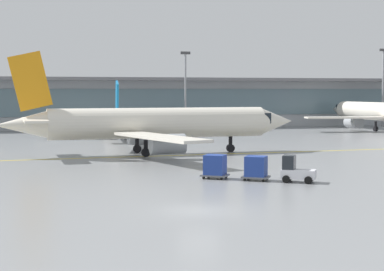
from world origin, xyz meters
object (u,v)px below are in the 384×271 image
gate_airplane_1 (113,121)px  apron_light_mast_2 (185,87)px  cargo_dolly_lead (256,167)px  apron_light_mast_3 (383,84)px  baggage_tug (296,171)px  gate_airplane_2 (381,112)px  cargo_dolly_trailing (215,166)px  taxiing_regional_jet (155,124)px

gate_airplane_1 → apron_light_mast_2: 22.92m
cargo_dolly_lead → apron_light_mast_3: size_ratio=0.17×
baggage_tug → apron_light_mast_3: (48.51, 67.08, 7.53)m
gate_airplane_2 → baggage_tug: gate_airplane_2 is taller
baggage_tug → apron_light_mast_2: apron_light_mast_2 is taller
cargo_dolly_trailing → apron_light_mast_3: size_ratio=0.17×
baggage_tug → gate_airplane_1: bearing=131.3°
gate_airplane_1 → taxiing_regional_jet: taxiing_regional_jet is taller
baggage_tug → apron_light_mast_2: 67.39m
taxiing_regional_jet → apron_light_mast_2: 44.95m
gate_airplane_2 → baggage_tug: (-41.20, -55.42, -2.40)m
gate_airplane_1 → cargo_dolly_trailing: gate_airplane_1 is taller
gate_airplane_1 → cargo_dolly_lead: gate_airplane_1 is taller
cargo_dolly_lead → apron_light_mast_2: size_ratio=0.19×
gate_airplane_2 → taxiing_regional_jet: taxiing_regional_jet is taller
gate_airplane_2 → baggage_tug: 69.09m
cargo_dolly_trailing → baggage_tug: bearing=-0.0°
gate_airplane_1 → apron_light_mast_2: bearing=-39.3°
taxiing_regional_jet → baggage_tug: bearing=-77.3°
apron_light_mast_3 → taxiing_regional_jet: bearing=-142.0°
cargo_dolly_lead → gate_airplane_1: bearing=128.5°
gate_airplane_2 → taxiing_regional_jet: bearing=119.3°
taxiing_regional_jet → cargo_dolly_trailing: size_ratio=12.99×
gate_airplane_1 → cargo_dolly_trailing: bearing=-173.2°
cargo_dolly_trailing → apron_light_mast_3: bearing=82.4°
taxiing_regional_jet → apron_light_mast_2: (14.15, 42.44, 4.40)m
apron_light_mast_2 → apron_light_mast_3: size_ratio=0.92×
gate_airplane_1 → cargo_dolly_lead: 48.98m
apron_light_mast_2 → apron_light_mast_3: 40.72m
taxiing_regional_jet → baggage_tug: size_ratio=11.61×
gate_airplane_1 → gate_airplane_2: size_ratio=0.78×
gate_airplane_1 → cargo_dolly_lead: size_ratio=9.79×
cargo_dolly_lead → cargo_dolly_trailing: size_ratio=1.00×
gate_airplane_2 → gate_airplane_1: bearing=91.8°
taxiing_regional_jet → cargo_dolly_lead: 22.86m
gate_airplane_1 → apron_light_mast_3: apron_light_mast_3 is taller
apron_light_mast_3 → apron_light_mast_2: bearing=-179.3°
baggage_tug → cargo_dolly_lead: 3.16m
cargo_dolly_lead → apron_light_mast_3: apron_light_mast_3 is taller
taxiing_regional_jet → apron_light_mast_3: (54.86, 42.93, 5.02)m
gate_airplane_2 → cargo_dolly_trailing: size_ratio=12.61×
taxiing_regional_jet → cargo_dolly_lead: (3.69, -22.44, -2.34)m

